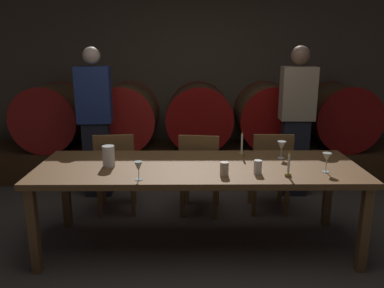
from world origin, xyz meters
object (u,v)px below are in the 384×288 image
(guest_left, at_px, (95,122))
(cup_left, at_px, (224,169))
(guest_right, at_px, (296,121))
(candle_right, at_px, (288,169))
(wine_barrel_center, at_px, (199,116))
(wine_glass_left, at_px, (138,167))
(chair_right, at_px, (270,169))
(wine_barrel_right, at_px, (269,116))
(dining_table, at_px, (198,172))
(wine_glass_right, at_px, (327,158))
(chair_center, at_px, (200,170))
(candle_left, at_px, (242,149))
(wine_barrel_left, at_px, (125,116))
(cup_right, at_px, (258,167))
(wine_barrel_far_left, at_px, (52,116))
(pitcher, at_px, (109,156))
(chair_left, at_px, (116,169))
(wine_barrel_far_right, at_px, (340,116))
(wine_glass_center, at_px, (282,146))

(guest_left, bearing_deg, cup_left, 128.10)
(guest_right, bearing_deg, candle_right, 75.03)
(wine_barrel_center, xyz_separation_m, wine_glass_left, (-0.51, -2.33, 0.04))
(chair_right, xyz_separation_m, guest_left, (-1.93, 0.54, 0.39))
(wine_barrel_right, relative_size, candle_right, 4.19)
(dining_table, distance_m, wine_glass_right, 1.05)
(candle_right, bearing_deg, chair_center, 124.30)
(candle_left, bearing_deg, guest_right, 52.41)
(wine_barrel_left, relative_size, candle_left, 3.74)
(wine_barrel_right, bearing_deg, chair_right, -99.66)
(guest_left, bearing_deg, wine_barrel_left, -111.45)
(cup_left, xyz_separation_m, cup_right, (0.27, 0.05, 0.00))
(candle_right, relative_size, cup_right, 1.86)
(wine_barrel_right, relative_size, dining_table, 0.31)
(candle_left, bearing_deg, cup_right, -82.82)
(cup_left, bearing_deg, wine_barrel_far_left, 133.16)
(dining_table, height_order, pitcher, pitcher)
(wine_barrel_right, xyz_separation_m, candle_left, (-0.58, -1.69, 0.00))
(wine_glass_right, bearing_deg, cup_right, -176.83)
(chair_left, bearing_deg, wine_barrel_far_left, -55.62)
(guest_right, bearing_deg, wine_barrel_right, -74.31)
(pitcher, xyz_separation_m, wine_glass_left, (0.29, -0.34, 0.01))
(pitcher, bearing_deg, wine_barrel_far_right, 36.45)
(pitcher, bearing_deg, wine_barrel_center, 67.85)
(guest_right, bearing_deg, dining_table, 49.14)
(wine_glass_center, bearing_deg, candle_left, 167.81)
(chair_right, relative_size, wine_glass_right, 5.49)
(guest_right, height_order, cup_left, guest_right)
(wine_barrel_far_left, bearing_deg, wine_barrel_left, 0.00)
(wine_glass_center, xyz_separation_m, cup_right, (-0.28, -0.43, -0.06))
(wine_barrel_far_right, xyz_separation_m, chair_left, (-2.78, -1.25, -0.33))
(wine_barrel_center, height_order, guest_left, guest_left)
(pitcher, height_order, wine_glass_left, pitcher)
(chair_left, distance_m, guest_left, 0.74)
(wine_glass_center, bearing_deg, wine_glass_right, -55.73)
(guest_right, height_order, cup_right, guest_right)
(wine_glass_right, bearing_deg, chair_right, 105.41)
(pitcher, xyz_separation_m, wine_glass_center, (1.50, 0.22, 0.02))
(chair_right, bearing_deg, guest_left, -14.31)
(wine_glass_left, xyz_separation_m, wine_glass_center, (1.21, 0.56, 0.01))
(wine_barrel_right, bearing_deg, dining_table, -116.54)
(chair_right, bearing_deg, wine_barrel_center, -58.80)
(guest_right, distance_m, candle_right, 1.62)
(wine_glass_center, bearing_deg, candle_right, -96.59)
(chair_left, relative_size, candle_right, 4.33)
(chair_right, relative_size, pitcher, 5.01)
(wine_glass_left, bearing_deg, chair_center, 64.56)
(wine_barrel_far_right, bearing_deg, wine_barrel_center, 180.00)
(wine_glass_left, height_order, wine_glass_center, wine_glass_center)
(wine_barrel_center, height_order, chair_left, wine_barrel_center)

